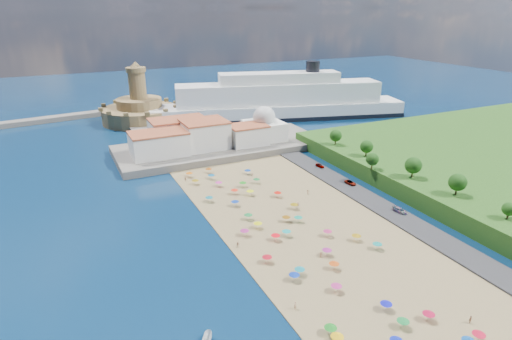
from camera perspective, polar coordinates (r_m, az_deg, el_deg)
ground at (r=123.74m, az=3.35°, el=-7.48°), size 700.00×700.00×0.00m
terrace at (r=188.43m, az=-4.66°, el=3.12°), size 90.00×36.00×3.00m
jetty at (r=215.00m, az=-13.56°, el=4.76°), size 18.00×70.00×2.40m
waterfront_buildings at (r=183.17m, az=-8.61°, el=4.52°), size 57.00×29.00×11.00m
domed_building at (r=192.29m, az=1.09°, el=5.87°), size 16.00×16.00×15.00m
fortress at (r=242.29m, az=-15.25°, el=7.73°), size 40.00×40.00×32.40m
cruise_ship at (r=242.27m, az=3.09°, el=9.04°), size 143.27×57.24×31.16m
beach_parasols at (r=115.04m, az=5.04°, el=-8.66°), size 31.81×115.80×2.20m
beachgoers at (r=119.80m, az=4.84°, el=-7.95°), size 36.09×101.03×1.86m
parked_cars at (r=150.14m, az=13.42°, el=-2.19°), size 2.67×47.95×1.35m
hillside_trees at (r=140.64m, az=23.49°, el=-1.20°), size 12.95×107.39×7.20m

